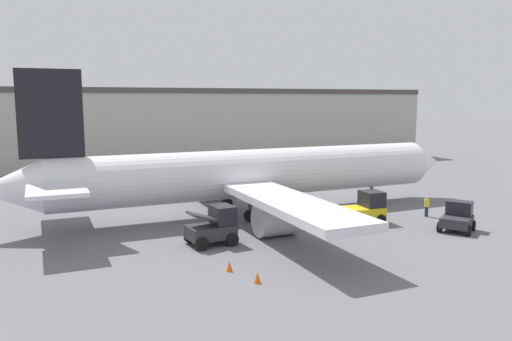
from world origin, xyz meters
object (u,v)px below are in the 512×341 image
Objects in this scene: safety_cone_near at (257,278)px; airplane at (245,175)px; belt_loader_truck at (214,226)px; ground_crew_worker at (427,206)px; pushback_tug at (458,217)px; baggage_tug at (364,208)px; safety_cone_far at (229,266)px.

airplane is at bearing 72.78° from safety_cone_near.
airplane is 8.63m from belt_loader_truck.
ground_crew_worker is 0.52× the size of belt_loader_truck.
safety_cone_near is at bearing 158.21° from pushback_tug.
safety_cone_far is (-12.46, -6.53, -0.78)m from baggage_tug.
pushback_tug is 17.38m from safety_cone_far.
airplane is 15.69m from pushback_tug.
baggage_tug is at bearing 36.47° from safety_cone_near.
baggage_tug is 11.89m from belt_loader_truck.
pushback_tug is at bearing -39.69° from baggage_tug.
baggage_tug is 5.95× the size of safety_cone_near.
airplane is at bearing 49.11° from belt_loader_truck.
airplane is at bearing 144.05° from baggage_tug.
safety_cone_near is 1.00× the size of safety_cone_far.
pushback_tug is at bearing 15.07° from safety_cone_near.
belt_loader_truck is at bearing -125.77° from airplane.
pushback_tug is 17.03m from safety_cone_near.
ground_crew_worker is 19.14m from safety_cone_far.
airplane is 9.43m from baggage_tug.
belt_loader_truck reaches higher than baggage_tug.
belt_loader_truck is at bearing 82.69° from safety_cone_far.
airplane is 23.84× the size of ground_crew_worker.
ground_crew_worker is at bearing 1.01° from baggage_tug.
pushback_tug is at bearing -17.67° from belt_loader_truck.
ground_crew_worker is at bearing -27.03° from airplane.
pushback_tug is (4.75, -4.21, -0.14)m from baggage_tug.
baggage_tug reaches higher than ground_crew_worker.
belt_loader_truck is (-11.81, -1.42, 0.07)m from baggage_tug.
ground_crew_worker is at bearing 42.11° from pushback_tug.
belt_loader_truck is 16.79m from pushback_tug.
ground_crew_worker is 2.91× the size of safety_cone_far.
baggage_tug is 14.09m from safety_cone_far.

